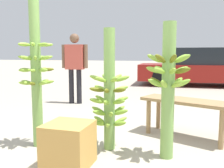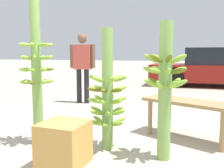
# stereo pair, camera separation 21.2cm
# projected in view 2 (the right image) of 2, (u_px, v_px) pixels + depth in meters

# --- Properties ---
(ground_plane) EXTENTS (80.00, 80.00, 0.00)m
(ground_plane) POSITION_uv_depth(u_px,v_px,m) (88.00, 160.00, 2.59)
(ground_plane) COLOR #A89E8C
(banana_stalk_left) EXTENTS (0.41, 0.41, 1.72)m
(banana_stalk_left) POSITION_uv_depth(u_px,v_px,m) (36.00, 72.00, 2.97)
(banana_stalk_left) COLOR #7AA851
(banana_stalk_left) RESTS_ON ground_plane
(banana_stalk_center) EXTENTS (0.47, 0.48, 1.38)m
(banana_stalk_center) POSITION_uv_depth(u_px,v_px,m) (107.00, 94.00, 2.84)
(banana_stalk_center) COLOR #7AA851
(banana_stalk_center) RESTS_ON ground_plane
(banana_stalk_right) EXTENTS (0.47, 0.47, 1.42)m
(banana_stalk_right) POSITION_uv_depth(u_px,v_px,m) (165.00, 86.00, 2.54)
(banana_stalk_right) COLOR #7AA851
(banana_stalk_right) RESTS_ON ground_plane
(vendor_person) EXTENTS (0.60, 0.22, 1.55)m
(vendor_person) POSITION_uv_depth(u_px,v_px,m) (83.00, 62.00, 5.55)
(vendor_person) COLOR black
(vendor_person) RESTS_ON ground_plane
(market_bench) EXTENTS (1.24, 0.80, 0.51)m
(market_bench) POSITION_uv_depth(u_px,v_px,m) (188.00, 107.00, 3.19)
(market_bench) COLOR #99754C
(market_bench) RESTS_ON ground_plane
(parked_car) EXTENTS (4.50, 2.06, 1.31)m
(parked_car) POSITION_uv_depth(u_px,v_px,m) (218.00, 68.00, 8.55)
(parked_car) COLOR maroon
(parked_car) RESTS_ON ground_plane
(produce_crate) EXTENTS (0.43, 0.43, 0.43)m
(produce_crate) POSITION_uv_depth(u_px,v_px,m) (64.00, 143.00, 2.47)
(produce_crate) COLOR #C69347
(produce_crate) RESTS_ON ground_plane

